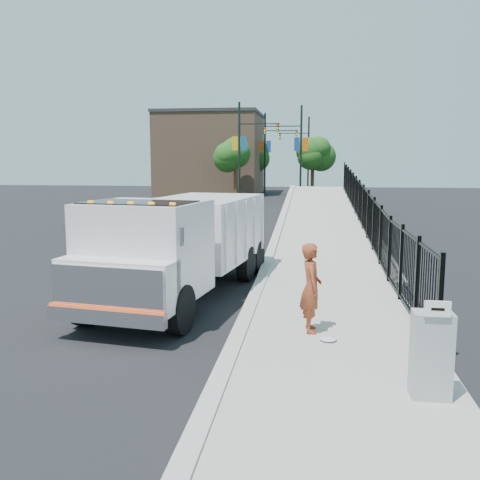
# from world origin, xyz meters

# --- Properties ---
(ground) EXTENTS (120.00, 120.00, 0.00)m
(ground) POSITION_xyz_m (0.00, 0.00, 0.00)
(ground) COLOR black
(ground) RESTS_ON ground
(sidewalk) EXTENTS (3.55, 12.00, 0.12)m
(sidewalk) POSITION_xyz_m (1.93, -2.00, 0.06)
(sidewalk) COLOR #9E998E
(sidewalk) RESTS_ON ground
(curb) EXTENTS (0.30, 12.00, 0.16)m
(curb) POSITION_xyz_m (0.00, -2.00, 0.08)
(curb) COLOR #ADAAA3
(curb) RESTS_ON ground
(ramp) EXTENTS (3.95, 24.06, 3.19)m
(ramp) POSITION_xyz_m (2.12, 16.00, 0.00)
(ramp) COLOR #9E998E
(ramp) RESTS_ON ground
(iron_fence) EXTENTS (0.10, 28.00, 1.80)m
(iron_fence) POSITION_xyz_m (3.55, 12.00, 0.90)
(iron_fence) COLOR black
(iron_fence) RESTS_ON ground
(truck) EXTENTS (3.58, 8.02, 2.65)m
(truck) POSITION_xyz_m (-1.89, 1.86, 1.49)
(truck) COLOR black
(truck) RESTS_ON ground
(worker) EXTENTS (0.52, 0.70, 1.77)m
(worker) POSITION_xyz_m (1.39, -0.77, 1.01)
(worker) COLOR brown
(worker) RESTS_ON sidewalk
(utility_cabinet) EXTENTS (0.55, 0.40, 1.25)m
(utility_cabinet) POSITION_xyz_m (3.10, -3.54, 0.75)
(utility_cabinet) COLOR gray
(utility_cabinet) RESTS_ON sidewalk
(arrow_sign) EXTENTS (0.35, 0.04, 0.22)m
(arrow_sign) POSITION_xyz_m (3.10, -3.76, 1.48)
(arrow_sign) COLOR white
(arrow_sign) RESTS_ON utility_cabinet
(debris) EXTENTS (0.33, 0.33, 0.08)m
(debris) POSITION_xyz_m (1.73, -1.32, 0.16)
(debris) COLOR silver
(debris) RESTS_ON sidewalk
(light_pole_0) EXTENTS (3.77, 0.22, 8.00)m
(light_pole_0) POSITION_xyz_m (-4.09, 31.51, 4.36)
(light_pole_0) COLOR black
(light_pole_0) RESTS_ON ground
(light_pole_1) EXTENTS (3.78, 0.22, 8.00)m
(light_pole_1) POSITION_xyz_m (0.10, 34.65, 4.36)
(light_pole_1) COLOR black
(light_pole_1) RESTS_ON ground
(light_pole_2) EXTENTS (3.78, 0.22, 8.00)m
(light_pole_2) POSITION_xyz_m (-2.92, 41.52, 4.36)
(light_pole_2) COLOR black
(light_pole_2) RESTS_ON ground
(light_pole_3) EXTENTS (3.77, 0.22, 8.00)m
(light_pole_3) POSITION_xyz_m (0.64, 46.75, 4.36)
(light_pole_3) COLOR black
(light_pole_3) RESTS_ON ground
(tree_0) EXTENTS (2.84, 2.84, 5.42)m
(tree_0) POSITION_xyz_m (-5.37, 36.31, 3.96)
(tree_0) COLOR #382314
(tree_0) RESTS_ON ground
(tree_1) EXTENTS (2.63, 2.63, 5.31)m
(tree_1) POSITION_xyz_m (1.41, 41.12, 3.95)
(tree_1) COLOR #382314
(tree_1) RESTS_ON ground
(tree_2) EXTENTS (3.27, 3.27, 5.63)m
(tree_2) POSITION_xyz_m (-4.81, 46.20, 3.97)
(tree_2) COLOR #382314
(tree_2) RESTS_ON ground
(building) EXTENTS (10.00, 10.00, 8.00)m
(building) POSITION_xyz_m (-9.00, 44.00, 4.00)
(building) COLOR #8C664C
(building) RESTS_ON ground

